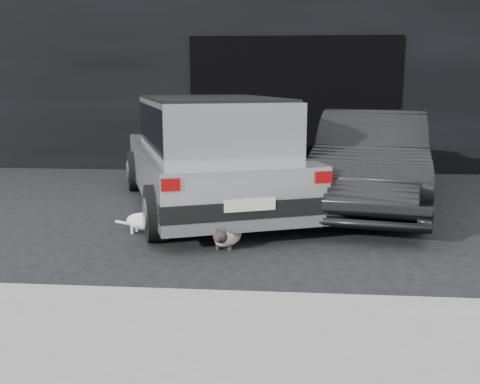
# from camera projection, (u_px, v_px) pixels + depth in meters

# --- Properties ---
(ground) EXTENTS (80.00, 80.00, 0.00)m
(ground) POSITION_uv_depth(u_px,v_px,m) (217.00, 223.00, 6.76)
(ground) COLOR black
(ground) RESTS_ON ground
(building_facade) EXTENTS (34.00, 4.00, 5.00)m
(building_facade) POSITION_uv_depth(u_px,v_px,m) (293.00, 48.00, 12.02)
(building_facade) COLOR black
(building_facade) RESTS_ON ground
(garage_opening) EXTENTS (4.00, 0.10, 2.60)m
(garage_opening) POSITION_uv_depth(u_px,v_px,m) (294.00, 106.00, 10.30)
(garage_opening) COLOR black
(garage_opening) RESTS_ON ground
(curb) EXTENTS (18.00, 0.25, 0.12)m
(curb) POSITION_uv_depth(u_px,v_px,m) (303.00, 306.00, 4.13)
(curb) COLOR gray
(curb) RESTS_ON ground
(silver_hatchback) EXTENTS (3.21, 4.60, 1.55)m
(silver_hatchback) POSITION_uv_depth(u_px,v_px,m) (209.00, 148.00, 7.40)
(silver_hatchback) COLOR #B3B5B8
(silver_hatchback) RESTS_ON ground
(second_car) EXTENTS (2.15, 4.29, 1.35)m
(second_car) POSITION_uv_depth(u_px,v_px,m) (371.00, 159.00, 7.58)
(second_car) COLOR black
(second_car) RESTS_ON ground
(cat_siamese) EXTENTS (0.37, 0.80, 0.28)m
(cat_siamese) POSITION_uv_depth(u_px,v_px,m) (227.00, 236.00, 5.77)
(cat_siamese) COLOR beige
(cat_siamese) RESTS_ON ground
(cat_white) EXTENTS (0.68, 0.34, 0.32)m
(cat_white) POSITION_uv_depth(u_px,v_px,m) (147.00, 221.00, 6.27)
(cat_white) COLOR silver
(cat_white) RESTS_ON ground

